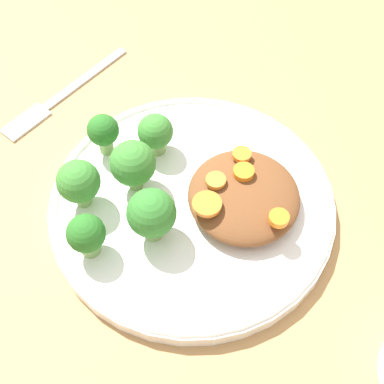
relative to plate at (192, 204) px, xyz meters
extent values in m
plane|color=tan|center=(0.00, 0.00, -0.01)|extent=(4.00, 4.00, 0.00)
cylinder|color=white|center=(0.00, 0.00, 0.00)|extent=(0.28, 0.28, 0.02)
torus|color=white|center=(0.00, 0.00, 0.01)|extent=(0.27, 0.27, 0.01)
ellipsoid|color=brown|center=(0.05, -0.01, 0.02)|extent=(0.11, 0.11, 0.03)
cylinder|color=#7FA85B|center=(-0.10, -0.04, 0.02)|extent=(0.02, 0.02, 0.02)
sphere|color=#286B23|center=(-0.10, -0.04, 0.04)|extent=(0.04, 0.04, 0.04)
cylinder|color=#7FA85B|center=(-0.04, -0.03, 0.02)|extent=(0.02, 0.02, 0.02)
sphere|color=#337A2D|center=(-0.04, -0.03, 0.04)|extent=(0.04, 0.04, 0.04)
cylinder|color=#7FA85B|center=(-0.08, 0.07, 0.02)|extent=(0.01, 0.01, 0.02)
sphere|color=#286B23|center=(-0.08, 0.07, 0.04)|extent=(0.03, 0.03, 0.03)
cylinder|color=#7FA85B|center=(-0.03, 0.07, 0.01)|extent=(0.02, 0.02, 0.02)
sphere|color=#3D8433|center=(-0.03, 0.07, 0.03)|extent=(0.04, 0.04, 0.04)
cylinder|color=#759E51|center=(-0.05, 0.03, 0.02)|extent=(0.01, 0.01, 0.02)
sphere|color=#3D8433|center=(-0.05, 0.03, 0.04)|extent=(0.04, 0.04, 0.04)
cylinder|color=#7FA85B|center=(-0.10, 0.01, 0.02)|extent=(0.01, 0.01, 0.02)
sphere|color=#3D8433|center=(-0.10, 0.01, 0.04)|extent=(0.04, 0.04, 0.04)
cylinder|color=orange|center=(0.05, 0.01, 0.04)|extent=(0.02, 0.02, 0.01)
cylinder|color=orange|center=(0.01, -0.03, 0.04)|extent=(0.03, 0.03, 0.00)
cylinder|color=orange|center=(0.07, -0.05, 0.04)|extent=(0.02, 0.02, 0.01)
cylinder|color=orange|center=(0.02, 0.00, 0.04)|extent=(0.02, 0.02, 0.00)
cylinder|color=orange|center=(0.05, 0.03, 0.04)|extent=(0.02, 0.02, 0.00)
cube|color=#BCBCBC|center=(-0.10, 0.20, -0.01)|extent=(0.10, 0.10, 0.01)
cube|color=#BCBCBC|center=(-0.17, 0.14, -0.01)|extent=(0.06, 0.06, 0.01)
camera|label=1|loc=(-0.04, -0.29, 0.44)|focal=50.00mm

